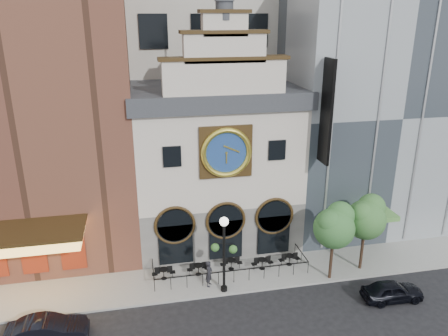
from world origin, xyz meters
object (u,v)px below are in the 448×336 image
bistro_0 (164,273)px  tree_right (366,216)px  car_left (47,330)px  lamppost (224,246)px  tree_left (335,225)px  bistro_2 (231,263)px  pedestrian (209,274)px  bistro_4 (289,259)px  bistro_3 (262,263)px  car_right (392,291)px  bistro_1 (198,269)px

bistro_0 → tree_right: tree_right is taller
car_left → tree_right: bearing=-82.1°
lamppost → tree_right: tree_right is taller
tree_left → lamppost: bearing=-179.7°
bistro_2 → tree_right: (9.09, -1.67, 3.58)m
bistro_2 → tree_left: (6.45, -2.36, 3.54)m
tree_left → pedestrian: bearing=175.0°
bistro_4 → pedestrian: bearing=-167.5°
bistro_0 → bistro_3: size_ratio=1.00×
car_right → pedestrian: 11.77m
bistro_1 → bistro_2: 2.39m
bistro_0 → bistro_4: bearing=-0.2°
bistro_1 → lamppost: size_ratio=0.30×
bistro_1 → car_right: size_ratio=0.41×
bistro_1 → pedestrian: 1.59m
bistro_2 → car_right: (9.32, -5.30, 0.05)m
bistro_0 → tree_right: (13.86, -1.43, 3.58)m
bistro_3 → bistro_4: same height
bistro_3 → pedestrian: (-4.03, -1.24, 0.46)m
bistro_0 → tree_right: bearing=-5.9°
bistro_2 → pedestrian: size_ratio=0.86×
bistro_1 → lamppost: 3.82m
car_right → bistro_4: bearing=47.4°
bistro_2 → tree_right: bearing=-10.4°
pedestrian → bistro_1: bearing=44.4°
bistro_0 → tree_right: size_ratio=0.29×
bistro_0 → car_left: bearing=-145.9°
bistro_2 → bistro_4: same height
bistro_0 → lamppost: (3.76, -2.15, 2.82)m
pedestrian → tree_right: bearing=-65.4°
car_left → bistro_0: bearing=-56.7°
bistro_4 → tree_left: size_ratio=0.29×
bistro_1 → bistro_4: (6.62, -0.08, 0.00)m
bistro_1 → tree_right: bearing=-7.3°
bistro_0 → tree_left: size_ratio=0.29×
bistro_3 → tree_right: tree_right is taller
bistro_2 → bistro_4: bearing=-3.8°
lamppost → bistro_0: bearing=172.6°
bistro_3 → lamppost: size_ratio=0.30×
bistro_2 → car_right: 10.72m
pedestrian → lamppost: lamppost is taller
bistro_4 → lamppost: size_ratio=0.30×
bistro_4 → pedestrian: size_ratio=0.86×
bistro_0 → tree_left: (11.22, -2.11, 3.54)m
bistro_4 → car_left: size_ratio=0.36×
bistro_1 → car_right: bearing=-23.6°
pedestrian → tree_right: 11.39m
bistro_1 → tree_left: tree_left is taller
bistro_4 → lamppost: (-5.25, -2.11, 2.82)m
bistro_4 → tree_right: (4.85, -1.39, 3.58)m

